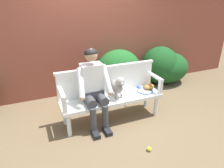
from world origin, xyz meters
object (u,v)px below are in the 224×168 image
at_px(tennis_racket, 144,90).
at_px(tennis_ball, 149,149).
at_px(dog_on_bench, 118,86).
at_px(baseball_glove, 149,87).
at_px(garden_bench, 112,100).
at_px(person_seated, 93,86).

distance_m(tennis_racket, tennis_ball, 1.15).
height_order(dog_on_bench, tennis_ball, dog_on_bench).
bearing_deg(baseball_glove, garden_bench, 161.57).
height_order(garden_bench, baseball_glove, baseball_glove).
relative_size(dog_on_bench, baseball_glove, 1.81).
bearing_deg(garden_bench, tennis_ball, -79.85).
bearing_deg(garden_bench, tennis_racket, 1.27).
xyz_separation_m(dog_on_bench, tennis_racket, (0.54, 0.03, -0.19)).
bearing_deg(tennis_racket, baseball_glove, 17.59).
relative_size(garden_bench, dog_on_bench, 4.41).
relative_size(person_seated, dog_on_bench, 3.28).
height_order(dog_on_bench, tennis_racket, dog_on_bench).
bearing_deg(tennis_ball, garden_bench, 100.15).
distance_m(person_seated, tennis_racket, 1.00).
bearing_deg(tennis_racket, garden_bench, -178.73).
bearing_deg(dog_on_bench, baseball_glove, 6.11).
bearing_deg(baseball_glove, person_seated, 160.76).
height_order(baseball_glove, tennis_ball, baseball_glove).
bearing_deg(baseball_glove, tennis_ball, -142.86).
distance_m(dog_on_bench, baseball_glove, 0.69).
height_order(dog_on_bench, baseball_glove, dog_on_bench).
height_order(garden_bench, tennis_ball, garden_bench).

